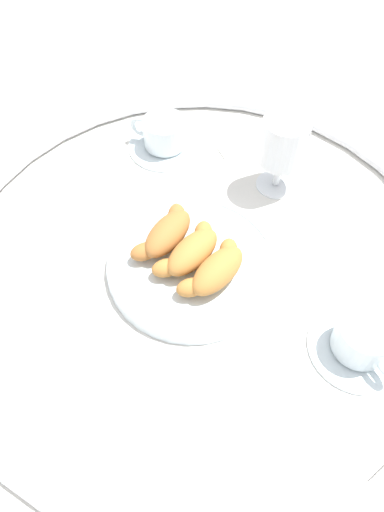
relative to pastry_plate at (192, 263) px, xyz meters
The scene contains 10 objects.
ground_plane 0.02m from the pastry_plate, ahead, with size 2.20×2.20×0.00m, color silver.
table_chrome_rim 0.02m from the pastry_plate, ahead, with size 0.79×0.79×0.02m, color silver.
pastry_plate is the anchor object (origin of this frame).
croissant_large 0.05m from the pastry_plate, 85.47° to the right, with size 0.14×0.07×0.04m.
croissant_small 0.03m from the pastry_plate, 97.02° to the left, with size 0.14×0.07×0.04m.
croissant_extra 0.06m from the pastry_plate, 95.19° to the left, with size 0.13×0.08×0.04m.
coffee_cup_near 0.28m from the pastry_plate, 58.02° to the left, with size 0.14×0.14×0.06m.
coffee_cup_far 0.27m from the pastry_plate, 73.64° to the right, with size 0.14×0.14×0.06m.
juice_glass_left 0.24m from the pastry_plate, ahead, with size 0.08×0.08×0.14m.
sugar_packet 0.27m from the pastry_plate, 31.34° to the left, with size 0.05×0.03×0.01m, color white.
Camera 1 is at (-0.30, -0.31, 0.62)m, focal length 34.18 mm.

